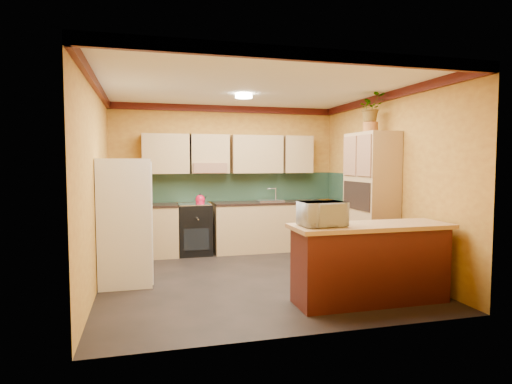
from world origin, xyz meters
TOP-DOWN VIEW (x-y plane):
  - room_shell at (0.02, 0.28)m, footprint 4.24×4.24m
  - base_cabinets_back at (-0.01, 1.80)m, footprint 3.65×0.60m
  - countertop_back at (-0.01, 1.80)m, footprint 3.65×0.62m
  - stove at (-0.63, 1.80)m, footprint 0.58×0.58m
  - kettle at (-0.53, 1.75)m, footprint 0.21×0.21m
  - sink at (0.77, 1.80)m, footprint 0.48×0.40m
  - base_cabinets_right at (1.80, 1.23)m, footprint 0.60×0.80m
  - countertop_right at (1.80, 1.23)m, footprint 0.62×0.80m
  - fridge at (-1.75, 0.16)m, footprint 0.68×0.66m
  - pantry at (1.85, 0.01)m, footprint 0.48×0.90m
  - fern_pot at (1.85, 0.06)m, footprint 0.22×0.22m
  - fern at (1.85, 0.06)m, footprint 0.40×0.35m
  - breakfast_bar at (1.07, -1.37)m, footprint 1.80×0.55m
  - bar_top at (1.07, -1.37)m, footprint 1.90×0.65m
  - microwave at (0.45, -1.37)m, footprint 0.52×0.36m

SIDE VIEW (x-z plane):
  - base_cabinets_back at x=-0.01m, z-range 0.00..0.88m
  - base_cabinets_right at x=1.80m, z-range 0.00..0.88m
  - breakfast_bar at x=1.07m, z-range 0.00..0.88m
  - stove at x=-0.63m, z-range 0.00..0.91m
  - fridge at x=-1.75m, z-range 0.00..1.70m
  - countertop_back at x=-0.01m, z-range 0.88..0.92m
  - countertop_right at x=1.80m, z-range 0.88..0.92m
  - bar_top at x=1.07m, z-range 0.88..0.93m
  - sink at x=0.77m, z-range 0.92..0.95m
  - kettle at x=-0.53m, z-range 0.91..1.09m
  - pantry at x=1.85m, z-range 0.00..2.10m
  - microwave at x=0.45m, z-range 0.93..1.21m
  - room_shell at x=0.02m, z-range 0.73..3.45m
  - fern_pot at x=1.85m, z-range 2.10..2.26m
  - fern at x=1.85m, z-range 2.26..2.69m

